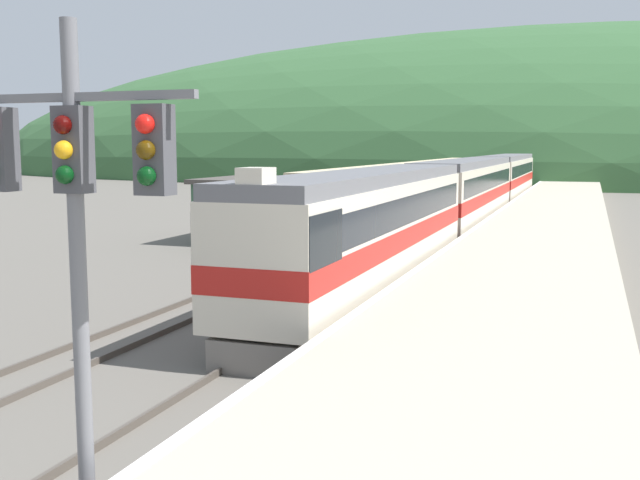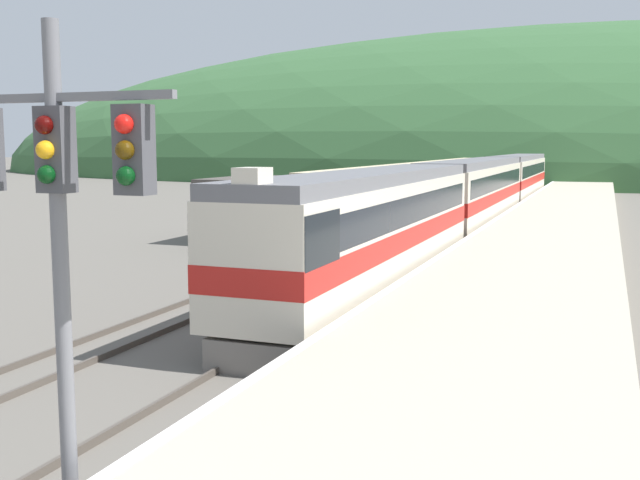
{
  "view_description": "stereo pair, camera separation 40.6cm",
  "coord_description": "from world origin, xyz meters",
  "px_view_note": "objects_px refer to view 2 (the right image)",
  "views": [
    {
      "loc": [
        6.93,
        -3.98,
        5.13
      ],
      "look_at": [
        -0.05,
        15.38,
        2.52
      ],
      "focal_mm": 42.0,
      "sensor_mm": 36.0,
      "label": 1
    },
    {
      "loc": [
        7.31,
        -3.84,
        5.13
      ],
      "look_at": [
        -0.05,
        15.38,
        2.52
      ],
      "focal_mm": 42.0,
      "sensor_mm": 36.0,
      "label": 2
    }
  ],
  "objects_px": {
    "express_train_lead_car": "(370,229)",
    "siding_train": "(429,189)",
    "carriage_second": "(476,192)",
    "signal_mast_main": "(57,202)",
    "carriage_third": "(518,177)"
  },
  "relations": [
    {
      "from": "express_train_lead_car",
      "to": "siding_train",
      "type": "height_order",
      "value": "express_train_lead_car"
    },
    {
      "from": "carriage_second",
      "to": "signal_mast_main",
      "type": "relative_size",
      "value": 3.31
    },
    {
      "from": "siding_train",
      "to": "signal_mast_main",
      "type": "relative_size",
      "value": 6.62
    },
    {
      "from": "siding_train",
      "to": "carriage_third",
      "type": "bearing_deg",
      "value": 73.41
    },
    {
      "from": "express_train_lead_car",
      "to": "carriage_second",
      "type": "height_order",
      "value": "express_train_lead_car"
    },
    {
      "from": "siding_train",
      "to": "signal_mast_main",
      "type": "bearing_deg",
      "value": -82.79
    },
    {
      "from": "carriage_third",
      "to": "signal_mast_main",
      "type": "bearing_deg",
      "value": -88.87
    },
    {
      "from": "siding_train",
      "to": "signal_mast_main",
      "type": "distance_m",
      "value": 45.94
    },
    {
      "from": "carriage_second",
      "to": "signal_mast_main",
      "type": "distance_m",
      "value": 38.18
    },
    {
      "from": "carriage_third",
      "to": "siding_train",
      "type": "xyz_separation_m",
      "value": [
        -4.56,
        -15.29,
        -0.31
      ]
    },
    {
      "from": "express_train_lead_car",
      "to": "carriage_third",
      "type": "distance_m",
      "value": 44.24
    },
    {
      "from": "carriage_second",
      "to": "signal_mast_main",
      "type": "height_order",
      "value": "signal_mast_main"
    },
    {
      "from": "signal_mast_main",
      "to": "carriage_third",
      "type": "bearing_deg",
      "value": 91.13
    },
    {
      "from": "carriage_second",
      "to": "siding_train",
      "type": "bearing_deg",
      "value": 121.6
    },
    {
      "from": "express_train_lead_car",
      "to": "carriage_second",
      "type": "relative_size",
      "value": 0.87
    }
  ]
}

